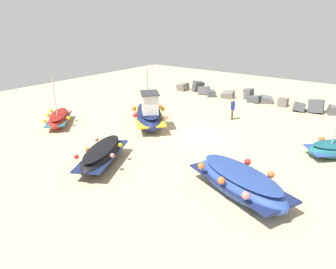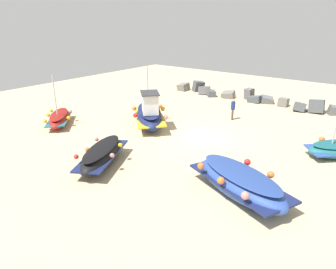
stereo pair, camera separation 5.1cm
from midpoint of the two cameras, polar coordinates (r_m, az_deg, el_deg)
ground_plane at (r=20.88m, az=6.40°, el=-0.32°), size 49.18×49.18×0.00m
fishing_boat_1 at (r=22.63m, az=-3.46°, el=3.80°), size 5.25×5.16×4.32m
fishing_boat_2 at (r=14.15m, az=13.33°, el=-8.63°), size 5.49×3.75×1.31m
fishing_boat_3 at (r=24.28m, az=-19.56°, el=2.87°), size 3.82×3.74×3.84m
fishing_boat_4 at (r=16.89m, az=-12.11°, el=-3.75°), size 3.34×4.66×1.15m
person_walking at (r=24.45m, az=12.07°, el=4.87°), size 0.32×0.32×1.66m
breakwater_rocks at (r=30.52m, az=15.72°, el=6.64°), size 19.34×2.51×1.40m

